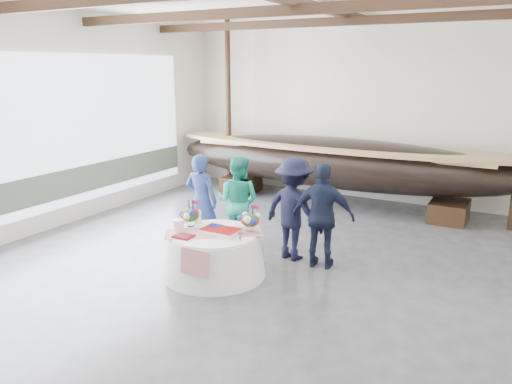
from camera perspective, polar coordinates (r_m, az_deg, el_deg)
The scene contains 12 objects.
floor at distance 8.13m, azimuth -0.68°, elevation -10.13°, with size 10.00×12.00×0.01m, color #3D3D42.
wall_back at distance 13.00m, azimuth 12.78°, elevation 9.03°, with size 10.00×0.02×4.50m, color silver.
wall_left at distance 10.87m, azimuth -24.40°, elevation 7.15°, with size 0.02×12.00×4.50m, color silver.
pavilion_structure at distance 8.17m, azimuth 2.34°, elevation 18.78°, with size 9.80×11.76×4.50m.
open_bay at distance 11.50m, azimuth -20.05°, elevation 5.75°, with size 0.03×7.00×3.20m.
longboat_display at distance 12.29m, azimuth 9.10°, elevation 3.36°, with size 8.95×1.79×1.68m.
banquet_table at distance 8.26m, azimuth -4.79°, elevation -7.05°, with size 1.69×1.69×0.73m.
tabletop_items at distance 8.23m, azimuth -4.65°, elevation -3.33°, with size 1.59×1.36×0.40m.
guest_woman_blue at distance 9.45m, azimuth -6.26°, elevation -0.96°, with size 0.65×0.43×1.78m, color navy.
guest_woman_teal at distance 9.39m, azimuth -2.08°, elevation -1.08°, with size 0.85×0.66×1.75m, color teal.
guest_man_left at distance 8.78m, azimuth 4.31°, elevation -1.94°, with size 1.18×0.68×1.83m, color black.
guest_man_right at distance 8.44m, azimuth 7.66°, elevation -2.75°, with size 1.06×0.44×1.81m, color black.
Camera 1 is at (3.71, -6.41, 3.36)m, focal length 35.00 mm.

